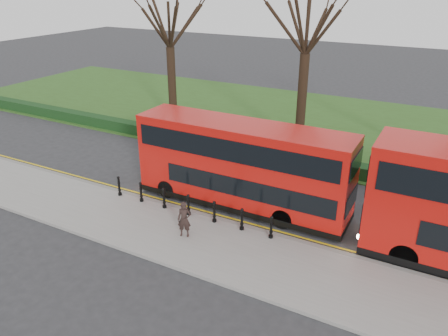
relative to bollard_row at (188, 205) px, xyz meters
The scene contains 12 objects.
ground 1.62m from the bollard_row, 114.10° to the left, with size 120.00×120.00×0.00m, color #28282B.
pavement 1.85m from the bollard_row, 110.10° to the right, with size 60.00×4.00×0.15m, color gray.
kerb 0.90m from the bollard_row, 149.90° to the left, with size 60.00×0.25×0.16m, color slate.
grass_verge 16.37m from the bollard_row, 92.12° to the left, with size 60.00×18.00×0.06m, color #2C4E1A.
hedge 8.18m from the bollard_row, 94.24° to the left, with size 60.00×0.90×0.80m, color black.
yellow_line_outer 1.10m from the bollard_row, 132.89° to the left, with size 60.00×0.10×0.01m, color yellow.
yellow_line_inner 1.23m from the bollard_row, 125.39° to the left, with size 60.00×0.10×0.01m, color yellow.
tree_left 15.84m from the bollard_row, 127.16° to the left, with size 6.69×6.69×10.46m.
tree_mid 13.59m from the bollard_row, 82.99° to the left, with size 7.04×7.04×11.00m.
bollard_row is the anchor object (origin of this frame).
bus_lead 3.14m from the bollard_row, 54.11° to the left, with size 10.52×2.42×4.18m.
pedestrian 1.85m from the bollard_row, 62.66° to the right, with size 0.58×0.38×1.60m, color black.
Camera 1 is at (10.53, -16.27, 10.45)m, focal length 35.00 mm.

